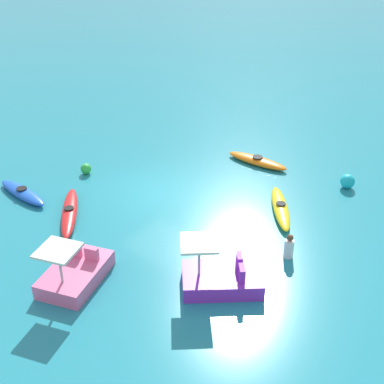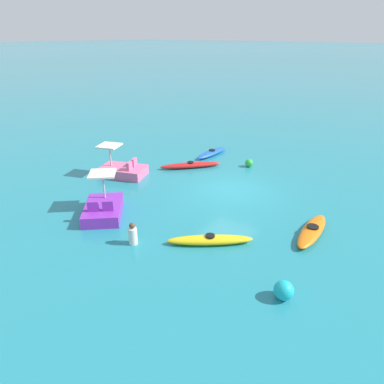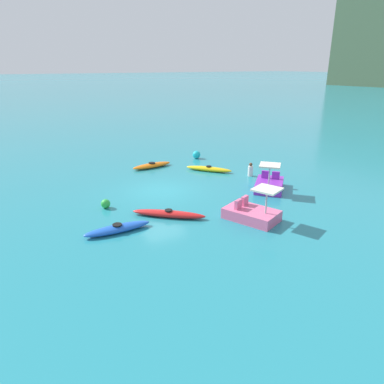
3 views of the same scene
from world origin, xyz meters
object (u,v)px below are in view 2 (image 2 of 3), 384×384
(kayak_orange, at_px, (312,231))
(kayak_blue, at_px, (212,153))
(pedal_boat_pink, at_px, (123,170))
(kayak_red, at_px, (191,165))
(pedal_boat_purple, at_px, (103,208))
(buoy_cyan, at_px, (284,290))
(kayak_yellow, at_px, (210,240))
(buoy_green, at_px, (249,163))
(person_near_shore, at_px, (133,235))

(kayak_orange, xyz_separation_m, kayak_blue, (8.46, -5.51, -0.00))
(pedal_boat_pink, bearing_deg, kayak_orange, -178.35)
(kayak_red, distance_m, pedal_boat_purple, 6.78)
(kayak_orange, distance_m, buoy_cyan, 4.07)
(kayak_yellow, xyz_separation_m, pedal_boat_pink, (7.63, -2.64, 0.17))
(pedal_boat_pink, bearing_deg, kayak_blue, -108.49)
(kayak_red, bearing_deg, buoy_cyan, 141.72)
(kayak_blue, height_order, pedal_boat_pink, pedal_boat_pink)
(pedal_boat_purple, bearing_deg, kayak_red, -85.79)
(kayak_yellow, height_order, buoy_cyan, buoy_cyan)
(kayak_red, bearing_deg, buoy_green, -139.72)
(kayak_yellow, bearing_deg, buoy_cyan, 162.16)
(person_near_shore, bearing_deg, buoy_green, -86.99)
(kayak_yellow, height_order, person_near_shore, person_near_shore)
(kayak_blue, xyz_separation_m, buoy_green, (-2.90, 0.41, 0.07))
(buoy_cyan, height_order, person_near_shore, person_near_shore)
(kayak_blue, bearing_deg, pedal_boat_purple, 94.80)
(kayak_blue, bearing_deg, kayak_red, 96.32)
(kayak_red, bearing_deg, kayak_orange, 160.56)
(kayak_yellow, bearing_deg, kayak_orange, -133.36)
(kayak_blue, distance_m, person_near_shore, 10.73)
(kayak_blue, relative_size, person_near_shore, 3.33)
(pedal_boat_pink, relative_size, buoy_green, 5.98)
(kayak_blue, height_order, pedal_boat_purple, pedal_boat_purple)
(pedal_boat_pink, bearing_deg, pedal_boat_purple, 127.33)
(kayak_red, height_order, kayak_orange, same)
(kayak_blue, height_order, buoy_cyan, buoy_cyan)
(kayak_yellow, distance_m, pedal_boat_pink, 8.07)
(pedal_boat_pink, bearing_deg, buoy_green, -131.91)
(kayak_yellow, xyz_separation_m, buoy_green, (2.78, -8.03, 0.07))
(kayak_yellow, distance_m, pedal_boat_purple, 4.99)
(kayak_yellow, distance_m, buoy_green, 8.50)
(kayak_yellow, height_order, pedal_boat_pink, pedal_boat_pink)
(kayak_red, relative_size, buoy_green, 6.50)
(buoy_green, relative_size, buoy_cyan, 0.78)
(buoy_green, distance_m, buoy_cyan, 10.99)
(kayak_orange, relative_size, kayak_blue, 1.01)
(pedal_boat_pink, height_order, buoy_green, pedal_boat_pink)
(kayak_yellow, bearing_deg, buoy_green, -70.89)
(kayak_blue, relative_size, buoy_cyan, 4.92)
(kayak_red, relative_size, kayak_yellow, 1.08)
(kayak_blue, xyz_separation_m, pedal_boat_purple, (-0.79, 9.39, 0.17))
(pedal_boat_purple, height_order, person_near_shore, pedal_boat_purple)
(kayak_yellow, relative_size, pedal_boat_purple, 1.01)
(kayak_orange, relative_size, pedal_boat_pink, 1.06)
(kayak_red, height_order, buoy_cyan, buoy_cyan)
(kayak_red, height_order, kayak_blue, same)
(buoy_green, relative_size, person_near_shore, 0.53)
(kayak_orange, bearing_deg, kayak_red, -19.44)
(kayak_red, bearing_deg, pedal_boat_pink, 54.96)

